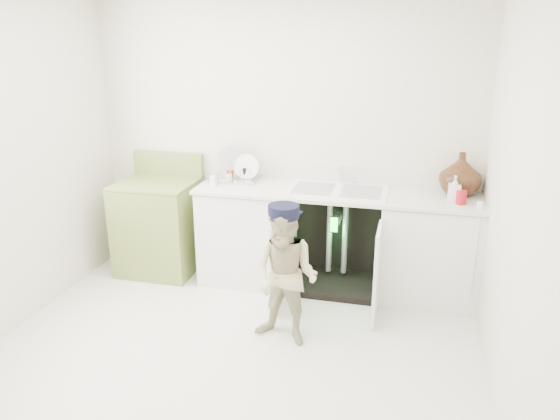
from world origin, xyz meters
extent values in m
plane|color=silver|center=(0.00, 0.00, 0.00)|extent=(3.50, 3.50, 0.00)
cube|color=silver|center=(0.00, 1.50, 1.25)|extent=(3.50, 2.50, 0.02)
cube|color=silver|center=(0.00, -1.50, 1.25)|extent=(3.50, 2.50, 0.02)
cube|color=silver|center=(-1.75, 0.00, 1.25)|extent=(2.50, 3.00, 0.02)
cube|color=silver|center=(1.75, 0.00, 1.25)|extent=(2.50, 3.00, 0.02)
cube|color=silver|center=(-0.25, 1.20, 0.43)|extent=(0.80, 0.60, 0.86)
cube|color=silver|center=(1.35, 1.20, 0.43)|extent=(0.80, 0.60, 0.86)
cube|color=black|center=(0.55, 1.47, 0.43)|extent=(0.80, 0.06, 0.86)
cube|color=black|center=(0.55, 1.20, 0.03)|extent=(0.80, 0.60, 0.06)
cylinder|color=gray|center=(0.48, 1.30, 0.45)|extent=(0.05, 0.05, 0.70)
cylinder|color=gray|center=(0.62, 1.30, 0.45)|extent=(0.05, 0.05, 0.70)
cylinder|color=gray|center=(0.55, 1.25, 0.62)|extent=(0.07, 0.18, 0.07)
cube|color=silver|center=(0.15, 0.70, 0.40)|extent=(0.03, 0.40, 0.76)
cube|color=silver|center=(0.95, 0.70, 0.40)|extent=(0.02, 0.40, 0.76)
cube|color=beige|center=(0.55, 1.20, 0.89)|extent=(2.44, 0.64, 0.03)
cube|color=beige|center=(0.55, 1.49, 0.98)|extent=(2.44, 0.02, 0.15)
cube|color=white|center=(0.55, 1.20, 0.90)|extent=(0.85, 0.55, 0.02)
cube|color=gray|center=(0.34, 1.20, 0.91)|extent=(0.34, 0.40, 0.01)
cube|color=gray|center=(0.76, 1.20, 0.91)|extent=(0.34, 0.40, 0.01)
cylinder|color=silver|center=(0.55, 1.42, 0.99)|extent=(0.03, 0.03, 0.17)
cylinder|color=silver|center=(0.55, 1.36, 1.06)|extent=(0.02, 0.14, 0.02)
cylinder|color=silver|center=(0.66, 1.42, 0.94)|extent=(0.04, 0.04, 0.06)
cylinder|color=white|center=(1.68, 0.89, 0.55)|extent=(0.01, 0.01, 0.70)
cube|color=white|center=(1.68, 0.98, 0.93)|extent=(0.04, 0.02, 0.06)
cube|color=silver|center=(-0.42, 1.32, 0.91)|extent=(0.46, 0.31, 0.02)
cylinder|color=silver|center=(-0.46, 1.34, 0.99)|extent=(0.29, 0.10, 0.28)
cylinder|color=white|center=(-0.29, 1.32, 0.98)|extent=(0.23, 0.06, 0.22)
cylinder|color=silver|center=(-0.60, 1.22, 0.99)|extent=(0.01, 0.01, 0.13)
cylinder|color=silver|center=(-0.51, 1.22, 0.99)|extent=(0.01, 0.01, 0.13)
cylinder|color=silver|center=(-0.42, 1.22, 0.99)|extent=(0.01, 0.01, 0.13)
cylinder|color=silver|center=(-0.32, 1.22, 0.99)|extent=(0.01, 0.01, 0.13)
cylinder|color=silver|center=(-0.23, 1.22, 0.99)|extent=(0.01, 0.01, 0.13)
imported|color=#441F13|center=(1.55, 1.34, 1.08)|extent=(0.34, 0.34, 0.36)
imported|color=orange|center=(1.50, 1.30, 1.01)|extent=(0.09, 0.09, 0.22)
imported|color=silver|center=(1.50, 1.14, 1.00)|extent=(0.09, 0.10, 0.21)
cylinder|color=#A60E19|center=(1.55, 1.08, 0.96)|extent=(0.08, 0.08, 0.11)
cylinder|color=red|center=(-0.45, 1.28, 0.95)|extent=(0.05, 0.05, 0.10)
cylinder|color=beige|center=(-0.42, 1.20, 0.94)|extent=(0.06, 0.06, 0.08)
cylinder|color=black|center=(-0.31, 1.32, 0.96)|extent=(0.04, 0.04, 0.12)
cube|color=silver|center=(-0.53, 1.10, 0.95)|extent=(0.05, 0.05, 0.09)
cube|color=olive|center=(-1.13, 1.18, 0.42)|extent=(0.70, 0.65, 0.85)
cube|color=olive|center=(-1.13, 1.18, 0.86)|extent=(0.70, 0.65, 0.02)
cube|color=olive|center=(-1.13, 1.46, 0.98)|extent=(0.70, 0.06, 0.22)
cylinder|color=black|center=(-1.30, 1.02, 0.86)|extent=(0.16, 0.16, 0.02)
cylinder|color=silver|center=(-1.30, 1.02, 0.87)|extent=(0.18, 0.18, 0.01)
cylinder|color=black|center=(-1.30, 1.33, 0.86)|extent=(0.16, 0.16, 0.02)
cylinder|color=silver|center=(-1.30, 1.33, 0.87)|extent=(0.18, 0.18, 0.01)
cylinder|color=black|center=(-0.95, 1.02, 0.86)|extent=(0.16, 0.16, 0.02)
cylinder|color=silver|center=(-0.95, 1.02, 0.87)|extent=(0.18, 0.18, 0.01)
cylinder|color=black|center=(-0.95, 1.33, 0.86)|extent=(0.16, 0.16, 0.02)
cylinder|color=silver|center=(-0.95, 1.33, 0.87)|extent=(0.18, 0.18, 0.01)
imported|color=tan|center=(0.33, 0.23, 0.52)|extent=(0.58, 0.50, 1.04)
cylinder|color=black|center=(0.33, 0.23, 1.01)|extent=(0.26, 0.26, 0.09)
cube|color=black|center=(0.35, 0.32, 0.98)|extent=(0.19, 0.13, 0.01)
cube|color=black|center=(0.58, 0.86, 0.72)|extent=(0.07, 0.01, 0.14)
cube|color=#26F23F|center=(0.58, 0.85, 0.72)|extent=(0.06, 0.00, 0.12)
camera|label=1|loc=(1.15, -3.24, 2.24)|focal=35.00mm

